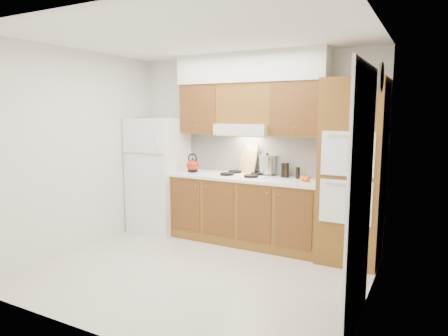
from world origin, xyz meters
name	(u,v)px	position (x,y,z in m)	size (l,w,h in m)	color
floor	(199,272)	(0.00, 0.00, 0.00)	(3.60, 3.60, 0.00)	beige
ceiling	(196,37)	(0.00, 0.00, 2.60)	(3.60, 3.60, 0.00)	white
wall_back	(253,148)	(0.00, 1.50, 1.30)	(3.60, 0.02, 2.60)	silver
wall_left	(81,151)	(-1.80, 0.00, 1.30)	(0.02, 3.00, 2.60)	silver
wall_right	(370,170)	(1.80, 0.00, 1.30)	(0.02, 3.00, 2.60)	silver
fridge	(159,175)	(-1.41, 1.14, 0.86)	(0.75, 0.72, 1.72)	white
base_cabinets	(245,211)	(0.02, 1.20, 0.45)	(2.11, 0.60, 0.90)	brown
countertop	(245,178)	(0.03, 1.19, 0.92)	(2.13, 0.62, 0.04)	white
backsplash	(254,154)	(0.02, 1.49, 1.22)	(2.11, 0.03, 0.56)	white
oven_cabinet	(352,172)	(1.44, 1.18, 1.10)	(0.70, 0.65, 2.20)	brown
upper_cab_left	(204,109)	(-0.71, 1.33, 1.85)	(0.63, 0.33, 0.70)	brown
upper_cab_right	(299,109)	(0.72, 1.33, 1.85)	(0.73, 0.33, 0.70)	brown
range_hood	(245,129)	(-0.02, 1.27, 1.57)	(0.75, 0.45, 0.15)	silver
upper_cab_over_hood	(247,104)	(-0.02, 1.33, 1.92)	(0.75, 0.33, 0.55)	brown
soffit	(250,68)	(0.03, 1.32, 2.40)	(2.13, 0.36, 0.40)	silver
cooktop	(243,175)	(-0.02, 1.21, 0.95)	(0.74, 0.50, 0.01)	white
doorway	(360,206)	(1.79, -0.35, 1.05)	(0.02, 0.90, 2.10)	black
wall_clock	(381,77)	(1.79, 0.55, 2.15)	(0.30, 0.30, 0.02)	#3F3833
kettle	(193,165)	(-0.81, 1.17, 1.04)	(0.18, 0.18, 0.18)	#95230A
cutting_board	(248,160)	(-0.03, 1.41, 1.14)	(0.32, 0.02, 0.43)	tan
stock_pot	(267,164)	(0.26, 1.40, 1.09)	(0.24, 0.24, 0.25)	silver
condiment_a	(283,170)	(0.51, 1.35, 1.04)	(0.05, 0.05, 0.19)	black
condiment_b	(287,170)	(0.56, 1.34, 1.04)	(0.06, 0.06, 0.20)	black
condiment_c	(298,173)	(0.72, 1.33, 1.02)	(0.05, 0.05, 0.15)	black
orange_near	(303,178)	(0.85, 1.17, 0.98)	(0.07, 0.07, 0.07)	#FF560D
orange_far	(307,179)	(0.90, 1.16, 0.98)	(0.08, 0.08, 0.08)	#F74F0D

